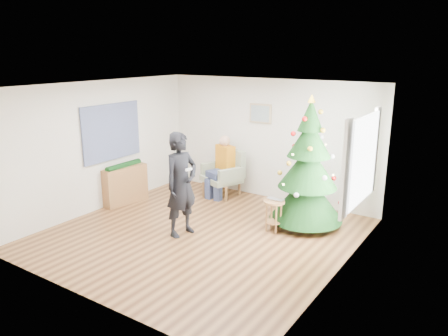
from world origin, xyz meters
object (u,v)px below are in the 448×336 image
Objects in this scene: armchair at (224,179)px; standing_man at (181,184)px; console at (125,185)px; stool at (274,215)px; christmas_tree at (308,169)px.

standing_man reaches higher than armchair.
console is at bearing 82.88° from standing_man.
christmas_tree is at bearing 56.89° from stool.
console is at bearing -173.07° from stool.
christmas_tree reaches higher than armchair.
christmas_tree reaches higher than standing_man.
christmas_tree is 2.43× the size of console.
stool is 1.75m from standing_man.
stool is (-0.37, -0.57, -0.80)m from christmas_tree.
christmas_tree reaches higher than stool.
standing_man is at bearing -8.70° from console.
console is (-2.05, 0.61, -0.52)m from standing_man.
standing_man is (0.57, -2.19, 0.53)m from armchair.
armchair is 2.33m from standing_man.
console is at bearing -110.23° from armchair.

